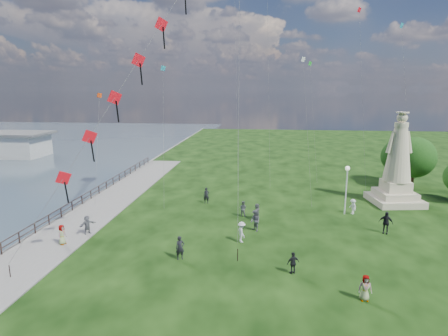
# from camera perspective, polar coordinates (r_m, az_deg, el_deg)

# --- Properties ---
(waterfront) EXTENTS (200.00, 200.00, 1.51)m
(waterfront) POSITION_cam_1_polar(r_m,az_deg,el_deg) (36.55, -22.81, -7.73)
(waterfront) COLOR #384554
(waterfront) RESTS_ON ground
(statue) EXTENTS (5.29, 5.29, 9.44)m
(statue) POSITION_cam_1_polar(r_m,az_deg,el_deg) (42.21, 24.88, -0.24)
(statue) COLOR #BFB491
(statue) RESTS_ON ground
(lamppost) EXTENTS (0.43, 0.43, 4.67)m
(lamppost) POSITION_cam_1_polar(r_m,az_deg,el_deg) (36.76, 18.20, -1.70)
(lamppost) COLOR silver
(lamppost) RESTS_ON ground
(tree_row) EXTENTS (7.46, 11.61, 6.24)m
(tree_row) POSITION_cam_1_polar(r_m,az_deg,el_deg) (49.19, 27.19, 1.09)
(tree_row) COLOR #382314
(tree_row) RESTS_ON ground
(person_0) EXTENTS (0.73, 0.63, 1.68)m
(person_0) POSITION_cam_1_polar(r_m,az_deg,el_deg) (26.74, -6.71, -11.99)
(person_0) COLOR black
(person_0) RESTS_ON ground
(person_1) EXTENTS (0.94, 1.04, 1.81)m
(person_1) POSITION_cam_1_polar(r_m,az_deg,el_deg) (31.55, 4.78, -8.02)
(person_1) COLOR #595960
(person_1) RESTS_ON ground
(person_2) EXTENTS (0.91, 1.18, 1.63)m
(person_2) POSITION_cam_1_polar(r_m,az_deg,el_deg) (29.39, 2.70, -9.71)
(person_2) COLOR silver
(person_2) RESTS_ON ground
(person_3) EXTENTS (0.96, 0.75, 1.46)m
(person_3) POSITION_cam_1_polar(r_m,az_deg,el_deg) (25.13, 10.50, -14.05)
(person_3) COLOR black
(person_3) RESTS_ON ground
(person_4) EXTENTS (0.75, 0.46, 1.52)m
(person_4) POSITION_cam_1_polar(r_m,az_deg,el_deg) (23.34, 20.71, -16.71)
(person_4) COLOR #595960
(person_4) RESTS_ON ground
(person_5) EXTENTS (1.32, 1.54, 1.55)m
(person_5) POSITION_cam_1_polar(r_m,az_deg,el_deg) (32.65, -20.11, -8.28)
(person_5) COLOR #595960
(person_5) RESTS_ON ground
(person_6) EXTENTS (0.66, 0.48, 1.68)m
(person_6) POSITION_cam_1_polar(r_m,az_deg,el_deg) (38.93, -2.69, -4.21)
(person_6) COLOR black
(person_6) RESTS_ON ground
(person_7) EXTENTS (0.81, 0.64, 1.46)m
(person_7) POSITION_cam_1_polar(r_m,az_deg,el_deg) (35.13, 2.90, -6.20)
(person_7) COLOR #595960
(person_7) RESTS_ON ground
(person_8) EXTENTS (0.81, 1.06, 1.47)m
(person_8) POSITION_cam_1_polar(r_m,az_deg,el_deg) (37.70, 19.03, -5.57)
(person_8) COLOR silver
(person_8) RESTS_ON ground
(person_9) EXTENTS (1.22, 0.92, 1.86)m
(person_9) POSITION_cam_1_polar(r_m,az_deg,el_deg) (33.69, 23.43, -7.64)
(person_9) COLOR black
(person_9) RESTS_ON ground
(person_10) EXTENTS (0.57, 0.82, 1.55)m
(person_10) POSITION_cam_1_polar(r_m,az_deg,el_deg) (31.25, -23.45, -9.47)
(person_10) COLOR #595960
(person_10) RESTS_ON ground
(person_11) EXTENTS (1.07, 1.50, 1.49)m
(person_11) POSITION_cam_1_polar(r_m,az_deg,el_deg) (34.37, 5.03, -6.62)
(person_11) COLOR #595960
(person_11) RESTS_ON ground
(red_kite_train) EXTENTS (9.95, 9.35, 19.25)m
(red_kite_train) POSITION_cam_1_polar(r_m,az_deg,el_deg) (27.34, -14.92, 12.16)
(red_kite_train) COLOR black
(red_kite_train) RESTS_ON ground
(small_kites) EXTENTS (33.42, 17.23, 26.68)m
(small_kites) POSITION_cam_1_polar(r_m,az_deg,el_deg) (44.47, 7.29, 15.45)
(small_kites) COLOR teal
(small_kites) RESTS_ON ground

